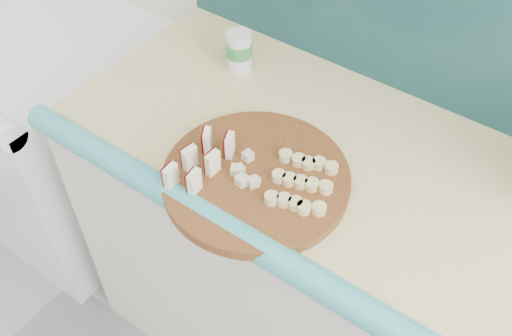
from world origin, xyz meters
name	(u,v)px	position (x,y,z in m)	size (l,w,h in m)	color
porcelain_fixture	(61,127)	(-1.45, 1.50, 0.40)	(0.70, 0.72, 0.84)	white
cutting_board	(256,179)	(-0.47, 1.33, 0.92)	(0.39, 0.39, 0.02)	#4C2910
apple_wedges	(200,160)	(-0.57, 1.28, 0.96)	(0.08, 0.17, 0.05)	#FAEFC8
apple_chunks	(245,169)	(-0.49, 1.32, 0.94)	(0.05, 0.06, 0.02)	beige
banana_slices	(301,182)	(-0.38, 1.36, 0.94)	(0.15, 0.17, 0.02)	#D7C883
canister	(239,51)	(-0.73, 1.62, 0.96)	(0.06, 0.06, 0.11)	silver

